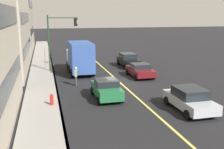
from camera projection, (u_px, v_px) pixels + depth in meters
ground at (118, 81)px, 25.58m from camera, size 200.00×200.00×0.00m
sidewalk_slab at (42, 85)px, 23.88m from camera, size 80.00×2.59×0.15m
curb_edge at (56, 84)px, 24.17m from camera, size 80.00×0.16×0.15m
lane_stripe_center at (118, 81)px, 25.58m from camera, size 80.00×0.16×0.01m
car_maroon at (140, 70)px, 27.18m from camera, size 3.93×2.07×1.38m
car_green at (106, 89)px, 20.22m from camera, size 3.83×1.92×1.48m
car_silver at (190, 99)px, 17.70m from camera, size 4.28×2.09×1.54m
car_black at (128, 60)px, 32.54m from camera, size 4.27×1.99×1.60m
truck_blue at (80, 57)px, 28.70m from camera, size 6.60×2.44×3.39m
pedestrian_with_backpack at (76, 75)px, 23.73m from camera, size 0.44×0.42×1.72m
traffic_light_mast at (59, 34)px, 29.12m from camera, size 0.28×3.27×6.16m
street_sign_post at (45, 56)px, 30.77m from camera, size 0.60×0.08×2.67m
fire_hydrant at (52, 101)px, 18.38m from camera, size 0.24×0.24×0.94m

